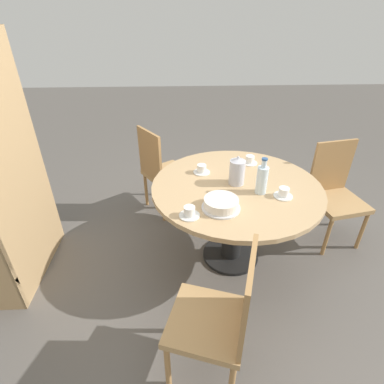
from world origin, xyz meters
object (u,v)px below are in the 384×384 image
at_px(cup_b, 202,169).
at_px(cup_c, 189,212).
at_px(coffee_pot, 237,171).
at_px(cake_main, 221,204).
at_px(cup_a, 284,193).
at_px(bookshelf, 0,178).
at_px(chair_b, 220,317).
at_px(water_bottle, 262,179).
at_px(chair_c, 335,192).
at_px(cup_d, 250,160).
at_px(chair_a, 162,170).

xyz_separation_m(cup_b, cup_c, (-0.61, 0.13, 0.00)).
distance_m(coffee_pot, cup_c, 0.57).
bearing_deg(cake_main, cup_a, -74.52).
bearing_deg(bookshelf, chair_b, 58.35).
bearing_deg(bookshelf, cup_a, 86.68).
xyz_separation_m(coffee_pot, water_bottle, (-0.14, -0.16, 0.01)).
bearing_deg(coffee_pot, cup_c, 137.68).
distance_m(coffee_pot, cup_a, 0.38).
bearing_deg(bookshelf, chair_c, 96.92).
bearing_deg(chair_b, cup_b, -161.39).
bearing_deg(bookshelf, coffee_pot, 93.05).
distance_m(chair_c, cup_d, 0.85).
bearing_deg(chair_a, chair_b, 157.70).
bearing_deg(cake_main, water_bottle, -58.69).
height_order(chair_c, cake_main, chair_c).
distance_m(bookshelf, cup_a, 2.03).
relative_size(cup_b, cup_d, 1.00).
bearing_deg(cake_main, chair_b, 173.29).
height_order(cake_main, cup_d, cake_main).
distance_m(cup_c, cup_d, 0.95).
distance_m(water_bottle, cake_main, 0.38).
height_order(cup_a, cup_d, same).
height_order(chair_b, cup_d, chair_b).
bearing_deg(water_bottle, cup_d, -2.72).
bearing_deg(chair_b, cup_a, 163.07).
distance_m(chair_b, cup_d, 1.44).
distance_m(chair_a, cake_main, 1.22).
bearing_deg(chair_c, chair_b, -145.66).
bearing_deg(coffee_pot, water_bottle, -132.46).
distance_m(chair_c, water_bottle, 0.97).
relative_size(chair_c, coffee_pot, 4.02).
xyz_separation_m(bookshelf, coffee_pot, (0.09, -1.71, -0.04)).
xyz_separation_m(chair_b, coffee_pot, (1.00, -0.24, 0.36)).
height_order(chair_a, chair_c, same).
bearing_deg(chair_c, cake_main, -164.36).
xyz_separation_m(cup_b, cup_d, (0.16, -0.44, 0.00)).
height_order(bookshelf, water_bottle, bookshelf).
distance_m(coffee_pot, cup_d, 0.40).
bearing_deg(chair_a, water_bottle, -173.73).
relative_size(cake_main, cup_a, 1.93).
bearing_deg(cup_a, cup_c, 106.83).
bearing_deg(cup_d, cup_a, -166.93).
relative_size(chair_a, cup_b, 6.74).
relative_size(chair_a, chair_b, 1.00).
bearing_deg(chair_b, coffee_pot, -175.59).
bearing_deg(coffee_pot, cup_a, -123.88).
distance_m(chair_b, cup_a, 1.01).
relative_size(chair_a, chair_c, 1.00).
bearing_deg(chair_c, cup_c, -165.48).
relative_size(water_bottle, cup_b, 2.02).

